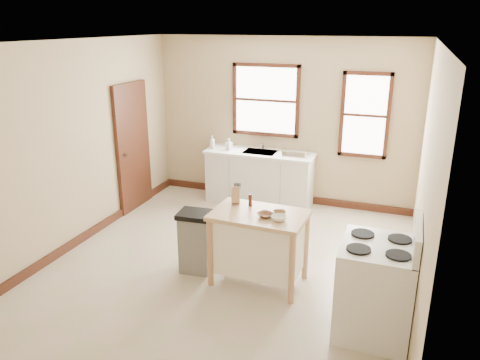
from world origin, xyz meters
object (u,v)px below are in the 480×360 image
at_px(bowl_a, 265,215).
at_px(trash_bin, 196,242).
at_px(dish_rack, 295,153).
at_px(pepper_grinder, 250,200).
at_px(kitchen_island, 259,248).
at_px(bowl_b, 279,213).
at_px(soap_bottle_a, 212,142).
at_px(soap_bottle_b, 229,144).
at_px(gas_stove, 376,277).
at_px(knife_block, 236,195).
at_px(bowl_c, 279,218).

distance_m(bowl_a, trash_bin, 1.06).
xyz_separation_m(dish_rack, pepper_grinder, (0.00, -2.30, 0.00)).
height_order(pepper_grinder, trash_bin, pepper_grinder).
xyz_separation_m(kitchen_island, trash_bin, (-0.82, -0.01, -0.05)).
relative_size(bowl_b, trash_bin, 0.19).
xyz_separation_m(soap_bottle_a, bowl_b, (1.86, -2.37, -0.12)).
distance_m(soap_bottle_b, bowl_b, 2.87).
height_order(pepper_grinder, gas_stove, gas_stove).
relative_size(bowl_b, gas_stove, 0.12).
bearing_deg(kitchen_island, trash_bin, -177.12).
xyz_separation_m(soap_bottle_b, gas_stove, (2.72, -2.96, -0.40)).
relative_size(soap_bottle_a, knife_block, 1.14).
distance_m(knife_block, trash_bin, 0.78).
bearing_deg(knife_block, bowl_c, -43.53).
xyz_separation_m(soap_bottle_b, kitchen_island, (1.34, -2.45, -0.57)).
height_order(soap_bottle_a, dish_rack, soap_bottle_a).
distance_m(dish_rack, bowl_c, 2.64).
height_order(dish_rack, bowl_c, dish_rack).
distance_m(soap_bottle_b, trash_bin, 2.59).
bearing_deg(kitchen_island, soap_bottle_a, 126.06).
xyz_separation_m(dish_rack, bowl_b, (0.40, -2.43, -0.05)).
bearing_deg(soap_bottle_b, trash_bin, -56.05).
relative_size(kitchen_island, bowl_b, 7.37).
height_order(bowl_c, trash_bin, bowl_c).
distance_m(soap_bottle_a, knife_block, 2.55).
xyz_separation_m(dish_rack, gas_stove, (1.56, -2.98, -0.35)).
height_order(soap_bottle_a, bowl_b, soap_bottle_a).
xyz_separation_m(kitchen_island, bowl_c, (0.27, -0.12, 0.48)).
bearing_deg(trash_bin, bowl_a, -8.83).
bearing_deg(kitchen_island, bowl_b, 14.64).
distance_m(pepper_grinder, gas_stove, 1.74).
bearing_deg(gas_stove, trash_bin, 167.37).
bearing_deg(trash_bin, bowl_c, -10.58).
relative_size(pepper_grinder, bowl_b, 1.01).
height_order(soap_bottle_b, gas_stove, gas_stove).
distance_m(bowl_c, trash_bin, 1.22).
bearing_deg(knife_block, bowl_b, -31.11).
relative_size(bowl_a, bowl_c, 1.06).
xyz_separation_m(bowl_a, bowl_c, (0.17, -0.05, 0.00)).
bearing_deg(soap_bottle_a, dish_rack, -0.64).
distance_m(pepper_grinder, bowl_b, 0.42).
bearing_deg(bowl_b, kitchen_island, -167.41).
relative_size(soap_bottle_a, soap_bottle_b, 1.16).
relative_size(pepper_grinder, trash_bin, 0.19).
bearing_deg(bowl_b, soap_bottle_b, 123.10).
bearing_deg(kitchen_island, gas_stove, -18.05).
relative_size(pepper_grinder, bowl_c, 0.88).
xyz_separation_m(bowl_b, gas_stove, (1.16, -0.56, -0.30)).
height_order(bowl_a, trash_bin, bowl_a).
relative_size(soap_bottle_b, dish_rack, 0.48).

